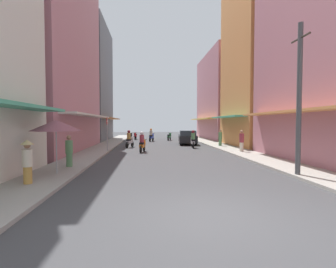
% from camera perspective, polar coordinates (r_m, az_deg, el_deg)
% --- Properties ---
extents(ground_plane, '(86.52, 86.52, 0.00)m').
position_cam_1_polar(ground_plane, '(21.66, -0.71, -3.39)').
color(ground_plane, '#424244').
extents(sidewalk_left, '(2.13, 47.33, 0.12)m').
position_cam_1_polar(sidewalk_left, '(21.96, -14.99, -3.24)').
color(sidewalk_left, '#9E9991').
rests_on(sidewalk_left, ground).
extents(sidewalk_right, '(2.13, 47.33, 0.12)m').
position_cam_1_polar(sidewalk_right, '(22.67, 13.11, -3.04)').
color(sidewalk_right, '#ADA89E').
rests_on(sidewalk_right, ground).
extents(building_left_mid, '(7.05, 13.34, 16.08)m').
position_cam_1_polar(building_left_mid, '(22.99, -26.04, 16.89)').
color(building_left_mid, '#B7727F').
rests_on(building_left_mid, ground).
extents(building_left_far, '(7.05, 9.79, 14.41)m').
position_cam_1_polar(building_left_far, '(34.29, -18.41, 10.69)').
color(building_left_far, slate).
rests_on(building_left_far, ground).
extents(building_right_mid, '(7.05, 8.08, 15.67)m').
position_cam_1_polar(building_right_mid, '(26.39, 20.73, 14.60)').
color(building_right_mid, '#D88C4C').
rests_on(building_right_mid, ground).
extents(building_right_far, '(7.05, 12.38, 11.54)m').
position_cam_1_polar(building_right_far, '(36.27, 13.11, 8.00)').
color(building_right_far, '#B7727F').
rests_on(building_right_far, ground).
extents(motorbike_blue, '(0.71, 1.75, 1.58)m').
position_cam_1_polar(motorbike_blue, '(30.67, -3.74, -0.37)').
color(motorbike_blue, black).
rests_on(motorbike_blue, ground).
extents(motorbike_red, '(0.55, 1.81, 0.96)m').
position_cam_1_polar(motorbike_red, '(34.61, -7.30, -0.40)').
color(motorbike_red, black).
rests_on(motorbike_red, ground).
extents(motorbike_orange, '(0.60, 1.79, 1.58)m').
position_cam_1_polar(motorbike_orange, '(19.29, -5.76, -2.02)').
color(motorbike_orange, black).
rests_on(motorbike_orange, ground).
extents(motorbike_black, '(0.55, 1.81, 0.96)m').
position_cam_1_polar(motorbike_black, '(32.09, -8.31, -0.63)').
color(motorbike_black, black).
rests_on(motorbike_black, ground).
extents(motorbike_white, '(0.55, 1.81, 1.58)m').
position_cam_1_polar(motorbike_white, '(22.70, 5.59, -1.35)').
color(motorbike_white, black).
rests_on(motorbike_white, ground).
extents(motorbike_green, '(0.73, 1.75, 0.96)m').
position_cam_1_polar(motorbike_green, '(32.42, 0.30, -0.57)').
color(motorbike_green, black).
rests_on(motorbike_green, ground).
extents(motorbike_silver, '(0.74, 1.75, 1.58)m').
position_cam_1_polar(motorbike_silver, '(23.24, -8.60, -1.28)').
color(motorbike_silver, black).
rests_on(motorbike_silver, ground).
extents(parked_car, '(2.13, 4.25, 1.45)m').
position_cam_1_polar(parked_car, '(26.53, 4.38, -0.73)').
color(parked_car, black).
rests_on(parked_car, ground).
extents(pedestrian_foreground, '(0.44, 0.44, 1.62)m').
position_cam_1_polar(pedestrian_foreground, '(9.96, -28.96, -5.22)').
color(pedestrian_foreground, '#BF8C3F').
rests_on(pedestrian_foreground, ground).
extents(pedestrian_midway, '(0.34, 0.34, 1.62)m').
position_cam_1_polar(pedestrian_midway, '(23.95, 11.61, -0.94)').
color(pedestrian_midway, '#598C59').
rests_on(pedestrian_midway, ground).
extents(pedestrian_crossing, '(0.34, 0.34, 1.70)m').
position_cam_1_polar(pedestrian_crossing, '(19.47, 16.15, -1.63)').
color(pedestrian_crossing, beige).
rests_on(pedestrian_crossing, ground).
extents(pedestrian_far, '(0.34, 0.34, 1.62)m').
position_cam_1_polar(pedestrian_far, '(13.07, -21.26, -3.81)').
color(pedestrian_far, '#598C59').
rests_on(pedestrian_far, ground).
extents(vendor_umbrella, '(2.01, 2.01, 2.32)m').
position_cam_1_polar(vendor_umbrella, '(11.35, -23.79, 1.75)').
color(vendor_umbrella, '#99999E').
rests_on(vendor_umbrella, ground).
extents(utility_pole, '(0.20, 1.20, 6.18)m').
position_cam_1_polar(utility_pole, '(11.56, 27.30, 6.99)').
color(utility_pole, '#4C4C4F').
rests_on(utility_pole, ground).
extents(street_sign_no_entry, '(0.07, 0.60, 2.65)m').
position_cam_1_polar(street_sign_no_entry, '(19.81, -13.44, 0.98)').
color(street_sign_no_entry, gray).
rests_on(street_sign_no_entry, ground).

